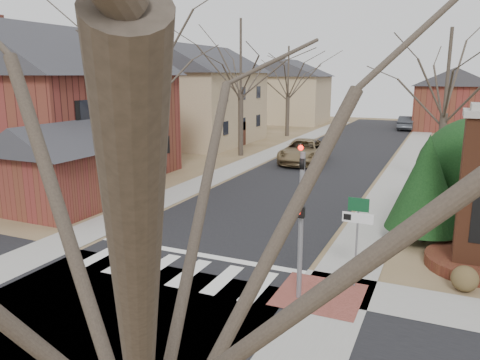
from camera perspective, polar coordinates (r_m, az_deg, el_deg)
The scene contains 25 objects.
ground at distance 15.01m, azimuth -9.80°, elevation -11.90°, with size 120.00×120.00×0.00m, color brown.
main_street at distance 34.71m, azimuth 10.72°, elevation 2.19°, with size 8.00×70.00×0.01m, color black.
cross_street at distance 12.92m, azimuth -17.50°, elevation -16.62°, with size 120.00×8.00×0.01m, color black.
crosswalk_zone at distance 15.62m, azimuth -8.15°, elevation -10.80°, with size 8.00×2.20×0.02m, color silver.
stop_bar at distance 16.81m, azimuth -5.41°, elevation -8.99°, with size 8.00×0.35×0.02m, color silver.
sidewalk_right_main at distance 33.93m, azimuth 19.28°, elevation 1.46°, with size 2.00×60.00×0.02m, color gray.
sidewalk_left at distance 36.23m, azimuth 2.70°, elevation 2.84°, with size 2.00×60.00×0.02m, color gray.
curb_apron at distance 14.05m, azimuth 9.66°, elevation -13.64°, with size 2.40×2.40×0.02m, color brown.
traffic_signal_pole at distance 12.85m, azimuth 7.44°, elevation -3.76°, with size 0.28×0.41×4.50m.
sign_post at distance 14.08m, azimuth 14.10°, elevation -5.28°, with size 0.90×0.07×2.75m.
house_brick_left at distance 29.75m, azimuth -20.54°, elevation 8.93°, with size 9.80×11.80×9.42m.
house_stucco_left at distance 43.80m, azimuth -5.13°, elevation 10.54°, with size 9.80×12.80×9.28m.
garage_left at distance 22.99m, azimuth -21.58°, elevation 1.87°, with size 4.80×4.80×4.29m.
house_distant_left at distance 62.50m, azimuth 5.67°, elevation 10.85°, with size 10.80×8.80×8.53m.
house_distant_right at distance 59.31m, azimuth 24.55°, elevation 9.10°, with size 8.80×8.80×7.30m.
evergreen_near at distance 18.68m, azimuth 21.76°, elevation -0.29°, with size 2.80×2.80×4.10m.
evergreen_mass at distance 21.14m, azimuth 26.97°, elevation 0.94°, with size 4.80×4.80×4.80m, color black.
bare_tree_0 at distance 25.11m, azimuth -12.51°, elevation 15.82°, with size 8.05×8.05×11.15m.
bare_tree_1 at distance 36.43m, azimuth 0.09°, elevation 15.57°, with size 8.40×8.40×11.64m.
bare_tree_2 at distance 48.72m, azimuth 5.93°, elevation 13.60°, with size 7.35×7.35×10.19m.
bare_tree_3 at distance 27.27m, azimuth 24.09°, elevation 12.65°, with size 7.00×7.00×9.70m.
bare_tree_4 at distance 2.87m, azimuth -14.30°, elevation 15.33°, with size 6.65×6.65×9.21m.
pickup_truck at distance 33.96m, azimuth 7.73°, elevation 3.49°, with size 2.78×6.04×1.68m, color olive.
distant_car at distance 57.52m, azimuth 19.70°, elevation 6.57°, with size 1.69×4.83×1.59m, color #393C42.
dry_shrub_left at distance 15.43m, azimuth 25.72°, elevation -10.79°, with size 0.77×0.77×0.77m, color brown.
Camera 1 is at (7.75, -11.26, 6.20)m, focal length 35.00 mm.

